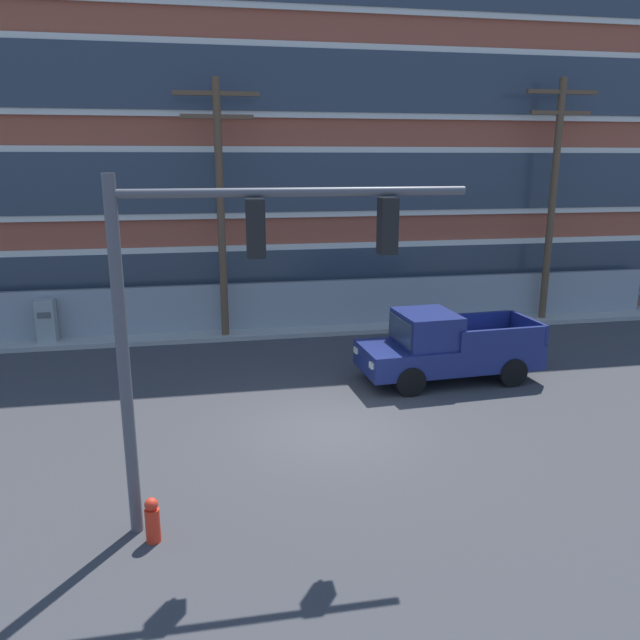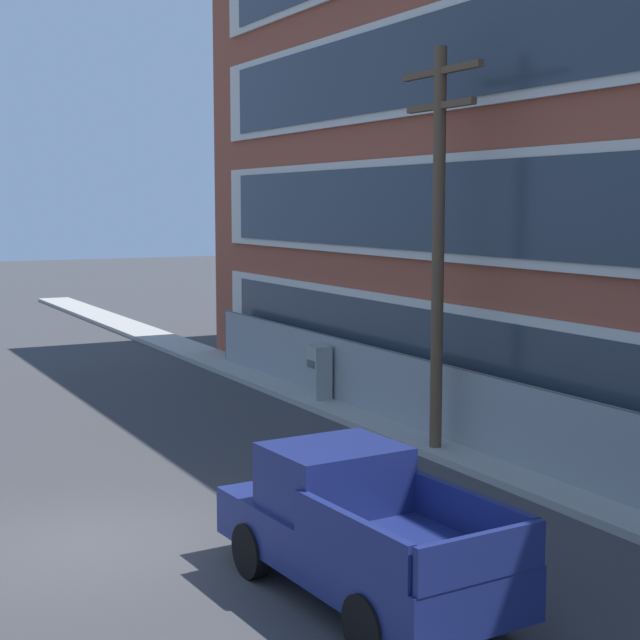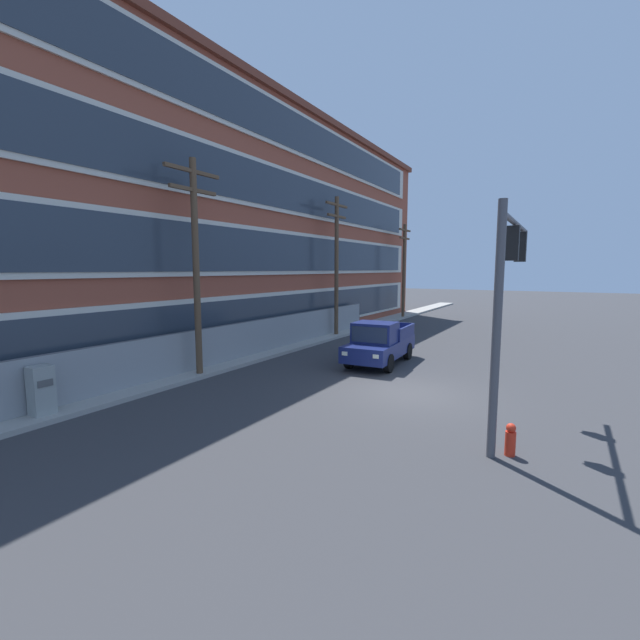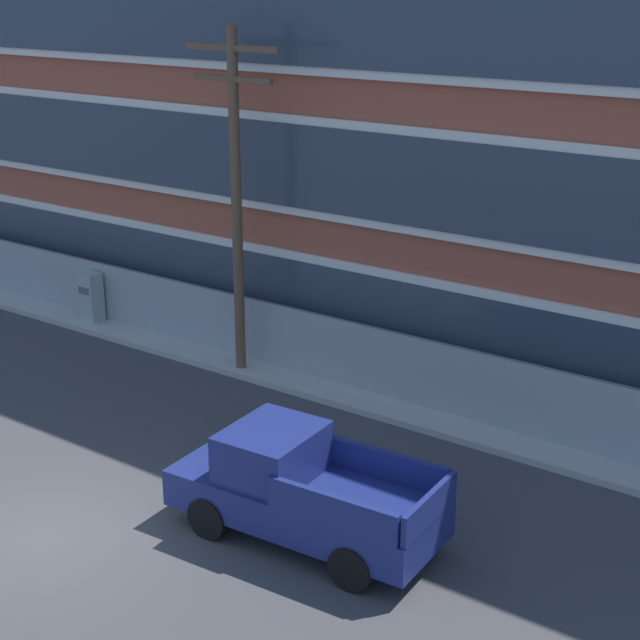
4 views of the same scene
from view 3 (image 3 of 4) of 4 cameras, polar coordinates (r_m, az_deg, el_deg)
ground_plane at (r=15.63m, az=11.82°, el=-9.50°), size 160.00×160.00×0.00m
sidewalk_building_side at (r=19.88m, az=-12.26°, el=-5.75°), size 80.00×1.64×0.16m
brick_mill_building at (r=27.22m, az=-16.36°, el=12.15°), size 44.89×11.76×14.00m
chain_link_fence at (r=19.54m, az=-13.53°, el=-3.44°), size 29.77×0.06×1.84m
traffic_signal_mast at (r=11.95m, az=23.82°, el=5.42°), size 5.62×0.43×5.87m
pickup_truck_navy at (r=19.82m, az=7.91°, el=-3.15°), size 5.15×2.27×2.00m
utility_pole_near_corner at (r=17.64m, az=-16.23°, el=7.99°), size 2.73×0.26×8.58m
utility_pole_midblock at (r=27.49m, az=2.22°, el=8.02°), size 2.68×0.26×8.86m
utility_pole_far_east at (r=38.42m, az=11.14°, el=7.04°), size 2.67×0.26×8.21m
electrical_cabinet at (r=14.89m, az=-33.13°, el=-8.13°), size 0.60×0.51×1.59m
fire_hydrant at (r=11.29m, az=24.05°, el=-14.38°), size 0.24×0.24×0.78m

